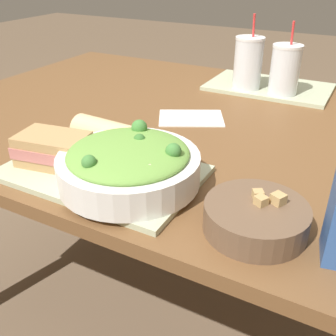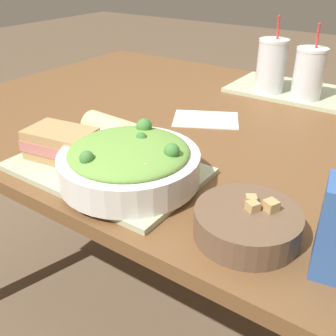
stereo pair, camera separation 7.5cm
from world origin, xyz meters
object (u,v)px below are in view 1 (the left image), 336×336
at_px(baguette_near, 111,136).
at_px(drink_cup_red, 285,71).
at_px(sandwich_near, 53,149).
at_px(salad_bowl, 129,163).
at_px(soup_bowl, 256,217).
at_px(drink_cup_dark, 248,65).
at_px(napkin_folded, 191,118).

bearing_deg(baguette_near, drink_cup_red, -18.75).
relative_size(sandwich_near, baguette_near, 0.88).
relative_size(salad_bowl, soup_bowl, 1.60).
xyz_separation_m(soup_bowl, drink_cup_dark, (-0.25, 0.70, 0.06)).
bearing_deg(baguette_near, salad_bowl, -127.93).
xyz_separation_m(drink_cup_red, napkin_folded, (-0.17, -0.30, -0.08)).
bearing_deg(soup_bowl, napkin_folded, 127.30).
xyz_separation_m(sandwich_near, baguette_near, (0.07, 0.11, 0.00)).
bearing_deg(napkin_folded, drink_cup_red, 60.15).
distance_m(salad_bowl, drink_cup_red, 0.69).
distance_m(drink_cup_dark, drink_cup_red, 0.12).
distance_m(soup_bowl, baguette_near, 0.38).
bearing_deg(soup_bowl, drink_cup_red, 100.55).
xyz_separation_m(soup_bowl, drink_cup_red, (-0.13, 0.70, 0.06)).
height_order(salad_bowl, soup_bowl, salad_bowl).
height_order(soup_bowl, drink_cup_dark, drink_cup_dark).
distance_m(sandwich_near, napkin_folded, 0.41).
distance_m(baguette_near, drink_cup_red, 0.63).
bearing_deg(napkin_folded, salad_bowl, -82.81).
bearing_deg(soup_bowl, drink_cup_dark, 109.53).
height_order(salad_bowl, napkin_folded, salad_bowl).
relative_size(soup_bowl, sandwich_near, 1.06).
xyz_separation_m(salad_bowl, drink_cup_red, (0.12, 0.68, 0.03)).
bearing_deg(salad_bowl, sandwich_near, -176.81).
bearing_deg(drink_cup_dark, drink_cup_red, 0.00).
bearing_deg(drink_cup_red, soup_bowl, -79.45).
bearing_deg(baguette_near, drink_cup_dark, -8.20).
bearing_deg(napkin_folded, soup_bowl, -52.70).
height_order(sandwich_near, drink_cup_dark, drink_cup_dark).
relative_size(soup_bowl, napkin_folded, 0.81).
xyz_separation_m(sandwich_near, napkin_folded, (0.13, 0.39, -0.04)).
bearing_deg(drink_cup_red, drink_cup_dark, 180.00).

